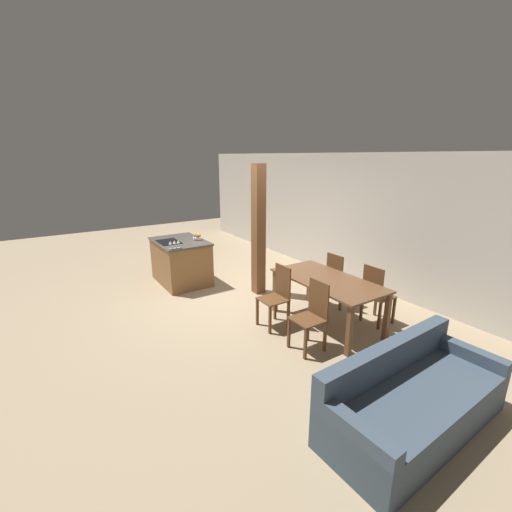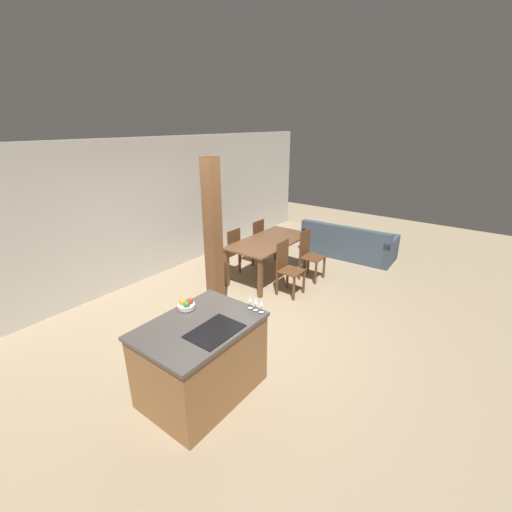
{
  "view_description": "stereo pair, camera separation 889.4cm",
  "coord_description": "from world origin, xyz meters",
  "px_view_note": "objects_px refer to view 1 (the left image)",
  "views": [
    {
      "loc": [
        5.41,
        -2.92,
        2.63
      ],
      "look_at": [
        0.6,
        0.2,
        0.95
      ],
      "focal_mm": 24.0,
      "sensor_mm": 36.0,
      "label": 1
    },
    {
      "loc": [
        -3.48,
        -2.85,
        2.95
      ],
      "look_at": [
        0.6,
        0.2,
        0.95
      ],
      "focal_mm": 24.0,
      "sensor_mm": 36.0,
      "label": 2
    }
  ],
  "objects_px": {
    "wine_glass_far": "(178,242)",
    "kitchen_island": "(181,261)",
    "dining_chair_far_left": "(338,279)",
    "fruit_bowl": "(198,237)",
    "dining_chair_near_left": "(277,295)",
    "wine_glass_middle": "(174,242)",
    "dining_chair_far_right": "(376,294)",
    "dining_table": "(327,285)",
    "couch": "(412,402)",
    "wine_glass_near": "(170,243)",
    "dining_chair_near_right": "(312,315)",
    "timber_post": "(258,231)"
  },
  "relations": [
    {
      "from": "wine_glass_far",
      "to": "dining_table",
      "type": "xyz_separation_m",
      "value": [
        2.53,
        1.48,
        -0.38
      ]
    },
    {
      "from": "dining_chair_far_right",
      "to": "timber_post",
      "type": "bearing_deg",
      "value": 21.42
    },
    {
      "from": "dining_chair_far_right",
      "to": "dining_chair_far_left",
      "type": "bearing_deg",
      "value": 0.0
    },
    {
      "from": "dining_chair_near_right",
      "to": "dining_chair_far_right",
      "type": "relative_size",
      "value": 1.0
    },
    {
      "from": "dining_chair_near_left",
      "to": "dining_chair_near_right",
      "type": "bearing_deg",
      "value": 0.0
    },
    {
      "from": "fruit_bowl",
      "to": "dining_table",
      "type": "bearing_deg",
      "value": 16.57
    },
    {
      "from": "dining_chair_far_left",
      "to": "kitchen_island",
      "type": "bearing_deg",
      "value": 35.25
    },
    {
      "from": "dining_chair_near_left",
      "to": "fruit_bowl",
      "type": "bearing_deg",
      "value": -175.46
    },
    {
      "from": "kitchen_island",
      "to": "dining_chair_near_right",
      "type": "bearing_deg",
      "value": 8.88
    },
    {
      "from": "couch",
      "to": "timber_post",
      "type": "bearing_deg",
      "value": 78.11
    },
    {
      "from": "kitchen_island",
      "to": "dining_table",
      "type": "bearing_deg",
      "value": 21.57
    },
    {
      "from": "dining_table",
      "to": "wine_glass_near",
      "type": "bearing_deg",
      "value": -147.09
    },
    {
      "from": "dining_chair_near_left",
      "to": "timber_post",
      "type": "height_order",
      "value": "timber_post"
    },
    {
      "from": "wine_glass_middle",
      "to": "dining_chair_near_left",
      "type": "bearing_deg",
      "value": 22.43
    },
    {
      "from": "kitchen_island",
      "to": "timber_post",
      "type": "bearing_deg",
      "value": 37.81
    },
    {
      "from": "dining_chair_near_right",
      "to": "timber_post",
      "type": "distance_m",
      "value": 2.33
    },
    {
      "from": "kitchen_island",
      "to": "wine_glass_middle",
      "type": "bearing_deg",
      "value": -28.78
    },
    {
      "from": "wine_glass_far",
      "to": "dining_chair_near_right",
      "type": "relative_size",
      "value": 0.16
    },
    {
      "from": "wine_glass_far",
      "to": "dining_chair_near_left",
      "type": "bearing_deg",
      "value": 20.57
    },
    {
      "from": "kitchen_island",
      "to": "dining_chair_near_left",
      "type": "xyz_separation_m",
      "value": [
        2.71,
        0.55,
        0.05
      ]
    },
    {
      "from": "fruit_bowl",
      "to": "wine_glass_far",
      "type": "height_order",
      "value": "wine_glass_far"
    },
    {
      "from": "timber_post",
      "to": "wine_glass_near",
      "type": "bearing_deg",
      "value": -118.25
    },
    {
      "from": "couch",
      "to": "dining_table",
      "type": "bearing_deg",
      "value": 66.3
    },
    {
      "from": "dining_chair_far_right",
      "to": "wine_glass_middle",
      "type": "bearing_deg",
      "value": 37.3
    },
    {
      "from": "couch",
      "to": "dining_chair_near_right",
      "type": "bearing_deg",
      "value": 83.23
    },
    {
      "from": "wine_glass_far",
      "to": "kitchen_island",
      "type": "bearing_deg",
      "value": 157.5
    },
    {
      "from": "dining_chair_far_right",
      "to": "timber_post",
      "type": "relative_size",
      "value": 0.39
    },
    {
      "from": "kitchen_island",
      "to": "wine_glass_near",
      "type": "bearing_deg",
      "value": -34.39
    },
    {
      "from": "wine_glass_far",
      "to": "dining_chair_far_left",
      "type": "xyz_separation_m",
      "value": [
        2.12,
        2.16,
        -0.54
      ]
    },
    {
      "from": "dining_chair_near_left",
      "to": "couch",
      "type": "bearing_deg",
      "value": -3.17
    },
    {
      "from": "fruit_bowl",
      "to": "dining_table",
      "type": "relative_size",
      "value": 0.11
    },
    {
      "from": "dining_chair_far_left",
      "to": "dining_chair_near_left",
      "type": "bearing_deg",
      "value": 90.0
    },
    {
      "from": "fruit_bowl",
      "to": "dining_chair_far_right",
      "type": "height_order",
      "value": "fruit_bowl"
    },
    {
      "from": "dining_chair_near_right",
      "to": "dining_chair_far_left",
      "type": "distance_m",
      "value": 1.59
    },
    {
      "from": "wine_glass_far",
      "to": "dining_chair_far_left",
      "type": "bearing_deg",
      "value": 45.53
    },
    {
      "from": "kitchen_island",
      "to": "wine_glass_far",
      "type": "distance_m",
      "value": 0.87
    },
    {
      "from": "dining_chair_far_right",
      "to": "couch",
      "type": "height_order",
      "value": "dining_chair_far_right"
    },
    {
      "from": "wine_glass_middle",
      "to": "wine_glass_far",
      "type": "distance_m",
      "value": 0.08
    },
    {
      "from": "fruit_bowl",
      "to": "dining_chair_far_right",
      "type": "bearing_deg",
      "value": 24.83
    },
    {
      "from": "wine_glass_near",
      "to": "wine_glass_far",
      "type": "bearing_deg",
      "value": 90.0
    },
    {
      "from": "wine_glass_near",
      "to": "wine_glass_far",
      "type": "xyz_separation_m",
      "value": [
        0.0,
        0.16,
        0.0
      ]
    },
    {
      "from": "couch",
      "to": "dining_chair_near_left",
      "type": "bearing_deg",
      "value": 84.79
    },
    {
      "from": "wine_glass_far",
      "to": "couch",
      "type": "distance_m",
      "value": 4.7
    },
    {
      "from": "dining_chair_near_right",
      "to": "couch",
      "type": "distance_m",
      "value": 1.67
    },
    {
      "from": "fruit_bowl",
      "to": "dining_chair_near_left",
      "type": "bearing_deg",
      "value": 4.54
    },
    {
      "from": "dining_chair_far_left",
      "to": "dining_chair_far_right",
      "type": "relative_size",
      "value": 1.0
    },
    {
      "from": "wine_glass_far",
      "to": "couch",
      "type": "xyz_separation_m",
      "value": [
        4.59,
        0.66,
        -0.78
      ]
    },
    {
      "from": "dining_chair_far_left",
      "to": "timber_post",
      "type": "bearing_deg",
      "value": 32.39
    },
    {
      "from": "wine_glass_middle",
      "to": "dining_table",
      "type": "bearing_deg",
      "value": 31.62
    },
    {
      "from": "dining_chair_far_left",
      "to": "wine_glass_far",
      "type": "bearing_deg",
      "value": 45.53
    }
  ]
}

